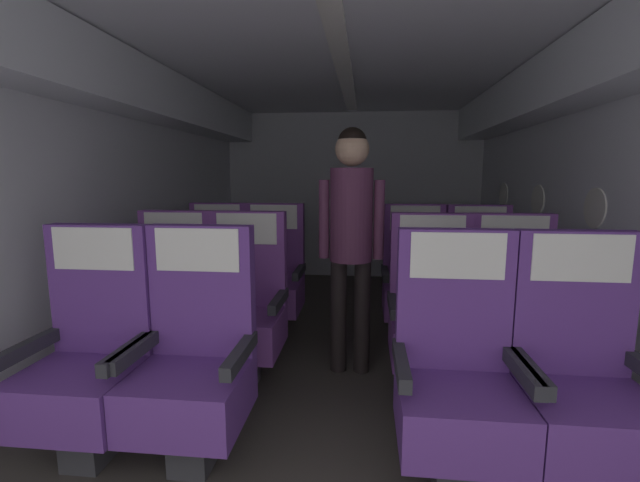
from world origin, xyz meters
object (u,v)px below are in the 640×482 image
seat_b_left_aisle (245,311)px  seat_c_right_window (414,283)px  seat_b_right_window (431,318)px  seat_c_left_window (216,279)px  seat_a_left_aisle (194,366)px  seat_a_right_aisle (581,387)px  seat_b_left_window (171,308)px  seat_a_left_window (89,363)px  seat_c_right_aisle (479,286)px  seat_b_right_aisle (514,320)px  seat_c_left_aisle (272,280)px  flight_attendant (351,225)px  seat_a_right_window (456,381)px

seat_b_left_aisle → seat_c_right_window: bearing=35.8°
seat_b_right_window → seat_c_left_window: 1.86m
seat_c_right_window → seat_a_left_aisle: bearing=-125.4°
seat_b_left_aisle → seat_a_right_aisle: bearing=-26.3°
seat_b_left_window → seat_c_left_window: 0.82m
seat_a_left_aisle → seat_a_left_window: bearing=-177.7°
seat_b_right_window → seat_c_right_aisle: bearing=59.0°
seat_b_right_aisle → seat_b_left_aisle: bearing=-179.5°
seat_c_left_window → seat_c_left_aisle: same height
seat_a_left_window → seat_c_left_window: same height
seat_b_left_aisle → seat_b_right_aisle: bearing=0.5°
seat_b_right_aisle → flight_attendant: 1.15m
seat_b_right_aisle → flight_attendant: flight_attendant is taller
seat_a_right_window → seat_c_left_window: 2.33m
seat_a_left_window → seat_b_right_aisle: same height
seat_b_left_window → seat_b_right_aisle: (2.16, 0.01, 0.00)m
seat_b_right_aisle → seat_c_right_window: (-0.50, 0.82, 0.00)m
seat_a_right_window → seat_c_right_aisle: same height
seat_a_left_window → seat_c_left_window: (0.01, 1.65, 0.00)m
seat_b_right_window → flight_attendant: bearing=155.6°
seat_b_left_window → seat_c_left_aisle: same height
seat_a_left_aisle → seat_c_right_window: same height
seat_b_left_aisle → seat_c_right_aisle: size_ratio=1.00×
seat_a_left_aisle → flight_attendant: flight_attendant is taller
seat_b_left_window → flight_attendant: (1.17, 0.22, 0.54)m
seat_a_left_window → seat_b_right_aisle: bearing=21.1°
seat_b_right_aisle → seat_c_left_aisle: same height
seat_b_right_aisle → seat_a_left_window: bearing=-158.9°
seat_c_right_aisle → seat_c_left_aisle: bearing=180.0°
seat_c_left_aisle → seat_c_right_window: 1.16m
seat_a_left_aisle → seat_b_left_aisle: bearing=89.7°
seat_a_right_window → seat_b_right_aisle: 0.98m
seat_a_left_aisle → seat_b_right_window: (1.18, 0.80, 0.00)m
seat_c_right_aisle → seat_c_left_window: bearing=179.7°
seat_a_right_aisle → seat_c_right_aisle: same height
seat_a_right_aisle → flight_attendant: flight_attendant is taller
seat_b_left_window → seat_c_right_aisle: 2.31m
seat_b_right_aisle → seat_c_left_aisle: 1.85m
seat_c_right_aisle → seat_b_right_window: bearing=-121.0°
seat_a_right_window → seat_c_right_window: size_ratio=1.00×
flight_attendant → seat_b_right_aisle: bearing=-174.8°
seat_a_left_aisle → seat_a_right_aisle: (1.66, -0.02, 0.00)m
seat_a_right_aisle → seat_a_left_window: bearing=-179.9°
seat_a_right_window → seat_c_left_aisle: size_ratio=1.00×
seat_a_left_window → seat_a_right_window: size_ratio=1.00×
seat_b_right_window → seat_c_right_window: same height
seat_a_left_aisle → seat_c_right_aisle: (1.67, 1.62, 0.00)m
seat_b_right_aisle → seat_a_right_aisle: bearing=-90.5°
seat_a_left_aisle → seat_b_right_window: bearing=34.0°
seat_b_left_window → seat_a_right_aisle: bearing=-20.9°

